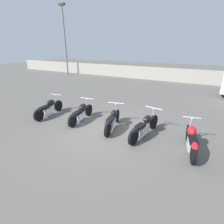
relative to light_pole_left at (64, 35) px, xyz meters
The scene contains 8 objects.
ground_plane 16.26m from the light_pole_left, 43.45° to the right, with size 60.00×60.00×0.00m, color #5B5954.
fence_back 12.02m from the light_pole_left, ahead, with size 40.00×0.04×1.27m.
light_pole_left is the anchor object (origin of this frame).
motorcycle_slot_0 13.89m from the light_pole_left, 52.74° to the right, with size 0.68×1.99×0.94m.
motorcycle_slot_1 14.84m from the light_pole_left, 46.43° to the right, with size 0.72×1.98×0.93m.
motorcycle_slot_2 16.05m from the light_pole_left, 42.18° to the right, with size 0.74×1.95×0.97m.
motorcycle_slot_3 17.03m from the light_pole_left, 38.97° to the right, with size 0.75×2.18×0.97m.
motorcycle_slot_4 18.48m from the light_pole_left, 36.22° to the right, with size 0.68×1.96×0.98m.
Camera 1 is at (3.22, -5.49, 3.31)m, focal length 28.00 mm.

